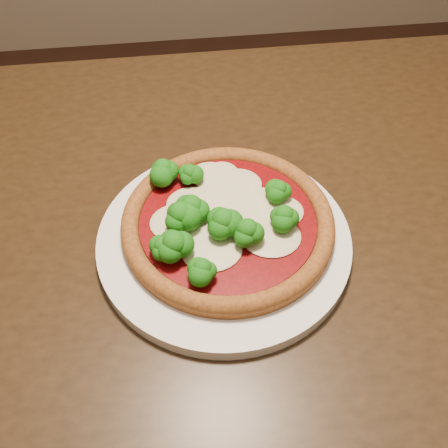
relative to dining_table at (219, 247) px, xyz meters
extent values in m
cube|color=black|center=(0.00, 0.00, 0.08)|extent=(1.29, 0.79, 0.04)
cylinder|color=black|center=(0.59, 0.35, -0.30)|extent=(0.06, 0.06, 0.71)
cylinder|color=silver|center=(0.00, -0.07, 0.10)|extent=(0.32, 0.32, 0.02)
cylinder|color=brown|center=(0.01, -0.06, 0.12)|extent=(0.27, 0.27, 0.01)
torus|color=brown|center=(0.01, -0.06, 0.13)|extent=(0.27, 0.27, 0.02)
cylinder|color=#740507|center=(0.01, -0.06, 0.13)|extent=(0.22, 0.22, 0.00)
ellipsoid|color=beige|center=(0.01, 0.03, 0.13)|extent=(0.05, 0.04, 0.00)
ellipsoid|color=beige|center=(0.00, -0.04, 0.13)|extent=(0.12, 0.11, 0.01)
ellipsoid|color=beige|center=(0.07, -0.05, 0.13)|extent=(0.06, 0.06, 0.01)
ellipsoid|color=beige|center=(-0.02, -0.10, 0.13)|extent=(0.07, 0.07, 0.01)
ellipsoid|color=beige|center=(0.03, 0.00, 0.13)|extent=(0.07, 0.06, 0.01)
ellipsoid|color=beige|center=(-0.04, -0.02, 0.13)|extent=(0.07, 0.06, 0.01)
ellipsoid|color=beige|center=(0.05, -0.04, 0.13)|extent=(0.07, 0.06, 0.01)
ellipsoid|color=beige|center=(0.06, -0.09, 0.13)|extent=(0.07, 0.07, 0.01)
ellipsoid|color=beige|center=(-0.06, -0.05, 0.13)|extent=(0.07, 0.06, 0.01)
ellipsoid|color=beige|center=(-0.01, 0.03, 0.13)|extent=(0.06, 0.05, 0.00)
ellipsoid|color=#1F8715|center=(-0.03, 0.02, 0.15)|extent=(0.04, 0.04, 0.03)
ellipsoid|color=#1F8715|center=(-0.05, -0.06, 0.15)|extent=(0.05, 0.05, 0.04)
ellipsoid|color=#1F8715|center=(-0.08, -0.10, 0.15)|extent=(0.04, 0.04, 0.03)
ellipsoid|color=#1F8715|center=(0.07, -0.08, 0.15)|extent=(0.04, 0.04, 0.04)
ellipsoid|color=#1F8715|center=(-0.04, -0.05, 0.15)|extent=(0.05, 0.05, 0.04)
ellipsoid|color=#1F8715|center=(-0.07, 0.02, 0.15)|extent=(0.04, 0.04, 0.04)
ellipsoid|color=#1F8715|center=(0.00, -0.08, 0.15)|extent=(0.05, 0.05, 0.04)
ellipsoid|color=#1F8715|center=(-0.06, -0.11, 0.15)|extent=(0.05, 0.05, 0.04)
ellipsoid|color=#1F8715|center=(-0.03, -0.14, 0.15)|extent=(0.04, 0.04, 0.03)
ellipsoid|color=#1F8715|center=(0.02, -0.09, 0.15)|extent=(0.04, 0.04, 0.04)
ellipsoid|color=#1F8715|center=(0.08, -0.03, 0.15)|extent=(0.04, 0.04, 0.03)
camera|label=1|loc=(-0.05, -0.46, 0.61)|focal=40.00mm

